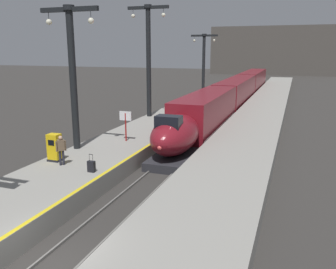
{
  "coord_description": "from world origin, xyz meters",
  "views": [
    {
      "loc": [
        7.38,
        -8.87,
        7.39
      ],
      "look_at": [
        -0.51,
        13.3,
        1.8
      ],
      "focal_mm": 38.39,
      "sensor_mm": 36.0,
      "label": 1
    }
  ],
  "objects_px": {
    "rolling_suitcase": "(91,166)",
    "ticket_machine_yellow": "(55,148)",
    "station_column_far": "(148,52)",
    "station_column_distant": "(204,57)",
    "station_column_mid": "(72,65)",
    "highspeed_train_main": "(235,93)",
    "passenger_near_edge": "(61,148)",
    "departure_info_board": "(126,120)"
  },
  "relations": [
    {
      "from": "rolling_suitcase",
      "to": "ticket_machine_yellow",
      "type": "height_order",
      "value": "ticket_machine_yellow"
    },
    {
      "from": "station_column_far",
      "to": "station_column_distant",
      "type": "xyz_separation_m",
      "value": [
        0.0,
        21.29,
        -0.92
      ]
    },
    {
      "from": "station_column_distant",
      "to": "rolling_suitcase",
      "type": "relative_size",
      "value": 8.72
    },
    {
      "from": "station_column_distant",
      "to": "ticket_machine_yellow",
      "type": "height_order",
      "value": "station_column_distant"
    },
    {
      "from": "station_column_mid",
      "to": "rolling_suitcase",
      "type": "height_order",
      "value": "station_column_mid"
    },
    {
      "from": "station_column_mid",
      "to": "rolling_suitcase",
      "type": "distance_m",
      "value": 7.19
    },
    {
      "from": "highspeed_train_main",
      "to": "station_column_distant",
      "type": "distance_m",
      "value": 9.81
    },
    {
      "from": "station_column_mid",
      "to": "highspeed_train_main",
      "type": "bearing_deg",
      "value": 77.73
    },
    {
      "from": "passenger_near_edge",
      "to": "station_column_mid",
      "type": "bearing_deg",
      "value": 110.03
    },
    {
      "from": "highspeed_train_main",
      "to": "station_column_mid",
      "type": "bearing_deg",
      "value": -102.27
    },
    {
      "from": "highspeed_train_main",
      "to": "passenger_near_edge",
      "type": "relative_size",
      "value": 33.22
    },
    {
      "from": "station_column_distant",
      "to": "rolling_suitcase",
      "type": "bearing_deg",
      "value": -84.83
    },
    {
      "from": "station_column_distant",
      "to": "station_column_mid",
      "type": "bearing_deg",
      "value": -90.0
    },
    {
      "from": "rolling_suitcase",
      "to": "ticket_machine_yellow",
      "type": "relative_size",
      "value": 0.61
    },
    {
      "from": "station_column_far",
      "to": "departure_info_board",
      "type": "distance_m",
      "value": 10.8
    },
    {
      "from": "station_column_mid",
      "to": "passenger_near_edge",
      "type": "height_order",
      "value": "station_column_mid"
    },
    {
      "from": "station_column_mid",
      "to": "station_column_far",
      "type": "xyz_separation_m",
      "value": [
        0.0,
        12.39,
        0.72
      ]
    },
    {
      "from": "highspeed_train_main",
      "to": "departure_info_board",
      "type": "xyz_separation_m",
      "value": [
        -3.74,
        -24.26,
        0.6
      ]
    },
    {
      "from": "station_column_far",
      "to": "ticket_machine_yellow",
      "type": "relative_size",
      "value": 6.44
    },
    {
      "from": "station_column_far",
      "to": "rolling_suitcase",
      "type": "height_order",
      "value": "station_column_far"
    },
    {
      "from": "station_column_mid",
      "to": "passenger_near_edge",
      "type": "bearing_deg",
      "value": -69.97
    },
    {
      "from": "station_column_mid",
      "to": "passenger_near_edge",
      "type": "xyz_separation_m",
      "value": [
        1.21,
        -3.31,
        -4.41
      ]
    },
    {
      "from": "highspeed_train_main",
      "to": "rolling_suitcase",
      "type": "bearing_deg",
      "value": -94.64
    },
    {
      "from": "passenger_near_edge",
      "to": "rolling_suitcase",
      "type": "height_order",
      "value": "passenger_near_edge"
    },
    {
      "from": "highspeed_train_main",
      "to": "station_column_distant",
      "type": "xyz_separation_m",
      "value": [
        -5.9,
        6.56,
        4.28
      ]
    },
    {
      "from": "rolling_suitcase",
      "to": "departure_info_board",
      "type": "height_order",
      "value": "departure_info_board"
    },
    {
      "from": "highspeed_train_main",
      "to": "station_column_mid",
      "type": "relative_size",
      "value": 6.28
    },
    {
      "from": "station_column_distant",
      "to": "departure_info_board",
      "type": "distance_m",
      "value": 31.11
    },
    {
      "from": "station_column_mid",
      "to": "rolling_suitcase",
      "type": "bearing_deg",
      "value": -48.1
    },
    {
      "from": "highspeed_train_main",
      "to": "departure_info_board",
      "type": "distance_m",
      "value": 24.55
    },
    {
      "from": "passenger_near_edge",
      "to": "rolling_suitcase",
      "type": "distance_m",
      "value": 2.34
    },
    {
      "from": "station_column_mid",
      "to": "station_column_far",
      "type": "relative_size",
      "value": 0.87
    },
    {
      "from": "passenger_near_edge",
      "to": "ticket_machine_yellow",
      "type": "bearing_deg",
      "value": 147.46
    },
    {
      "from": "station_column_far",
      "to": "station_column_mid",
      "type": "bearing_deg",
      "value": -90.0
    },
    {
      "from": "highspeed_train_main",
      "to": "rolling_suitcase",
      "type": "relative_size",
      "value": 57.17
    },
    {
      "from": "station_column_mid",
      "to": "ticket_machine_yellow",
      "type": "height_order",
      "value": "station_column_mid"
    },
    {
      "from": "highspeed_train_main",
      "to": "station_column_mid",
      "type": "height_order",
      "value": "station_column_mid"
    },
    {
      "from": "station_column_far",
      "to": "station_column_distant",
      "type": "bearing_deg",
      "value": 90.0
    },
    {
      "from": "station_column_far",
      "to": "departure_info_board",
      "type": "xyz_separation_m",
      "value": [
        2.16,
        -9.52,
        -4.61
      ]
    },
    {
      "from": "station_column_mid",
      "to": "station_column_far",
      "type": "height_order",
      "value": "station_column_far"
    },
    {
      "from": "station_column_distant",
      "to": "rolling_suitcase",
      "type": "distance_m",
      "value": 37.93
    },
    {
      "from": "rolling_suitcase",
      "to": "station_column_mid",
      "type": "bearing_deg",
      "value": 131.9
    }
  ]
}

